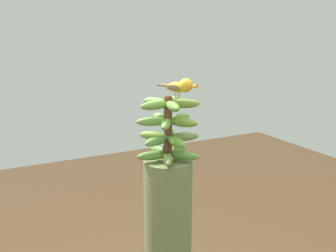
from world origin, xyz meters
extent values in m
cylinder|color=brown|center=(0.00, 0.00, 1.41)|extent=(0.04, 0.04, 0.30)
ellipsoid|color=#5C8D38|center=(0.01, 0.08, 1.30)|extent=(0.06, 0.15, 0.04)
ellipsoid|color=olive|center=(-0.07, 0.04, 1.30)|extent=(0.15, 0.10, 0.04)
ellipsoid|color=#5C8E38|center=(-0.05, -0.05, 1.30)|extent=(0.13, 0.13, 0.04)
ellipsoid|color=#62943B|center=(0.03, -0.07, 1.30)|extent=(0.10, 0.15, 0.04)
ellipsoid|color=#679545|center=(0.08, 0.01, 1.30)|extent=(0.15, 0.06, 0.04)
ellipsoid|color=#5F9933|center=(-0.07, 0.00, 1.37)|extent=(0.15, 0.05, 0.04)
ellipsoid|color=olive|center=(-0.02, -0.07, 1.37)|extent=(0.08, 0.15, 0.04)
ellipsoid|color=#629944|center=(0.06, -0.04, 1.37)|extent=(0.14, 0.11, 0.04)
ellipsoid|color=olive|center=(0.06, 0.05, 1.37)|extent=(0.14, 0.12, 0.04)
ellipsoid|color=#5B923E|center=(-0.03, 0.07, 1.37)|extent=(0.09, 0.15, 0.04)
ellipsoid|color=#68963E|center=(-0.06, 0.04, 1.45)|extent=(0.14, 0.12, 0.04)
ellipsoid|color=olive|center=(-0.06, -0.04, 1.45)|extent=(0.14, 0.12, 0.04)
ellipsoid|color=olive|center=(0.02, -0.07, 1.45)|extent=(0.09, 0.15, 0.04)
ellipsoid|color=olive|center=(0.07, 0.00, 1.45)|extent=(0.15, 0.05, 0.04)
ellipsoid|color=#65913F|center=(0.02, 0.07, 1.45)|extent=(0.08, 0.15, 0.04)
ellipsoid|color=olive|center=(-0.03, -0.06, 1.53)|extent=(0.11, 0.15, 0.04)
ellipsoid|color=olive|center=(0.05, -0.05, 1.53)|extent=(0.13, 0.13, 0.04)
ellipsoid|color=#629847|center=(0.06, 0.03, 1.53)|extent=(0.15, 0.10, 0.04)
ellipsoid|color=olive|center=(-0.01, 0.07, 1.53)|extent=(0.06, 0.15, 0.04)
ellipsoid|color=#609A37|center=(-0.07, 0.01, 1.53)|extent=(0.15, 0.07, 0.04)
cone|color=#4C2D1E|center=(-0.03, 0.03, 1.36)|extent=(0.04, 0.04, 0.06)
cylinder|color=#C68933|center=(-0.05, -0.01, 1.58)|extent=(0.01, 0.01, 0.02)
cylinder|color=#C68933|center=(-0.03, -0.04, 1.58)|extent=(0.01, 0.01, 0.02)
ellipsoid|color=gold|center=(-0.04, -0.03, 1.61)|extent=(0.11, 0.08, 0.05)
ellipsoid|color=brown|center=(-0.05, 0.00, 1.61)|extent=(0.07, 0.04, 0.03)
ellipsoid|color=brown|center=(-0.03, -0.04, 1.61)|extent=(0.07, 0.04, 0.03)
cube|color=brown|center=(0.03, 0.01, 1.61)|extent=(0.06, 0.05, 0.01)
sphere|color=gold|center=(-0.08, -0.05, 1.62)|extent=(0.06, 0.06, 0.06)
sphere|color=black|center=(-0.08, -0.07, 1.63)|extent=(0.01, 0.01, 0.01)
cone|color=orange|center=(-0.11, -0.06, 1.62)|extent=(0.04, 0.03, 0.02)
camera|label=1|loc=(-1.50, 0.77, 1.84)|focal=40.94mm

